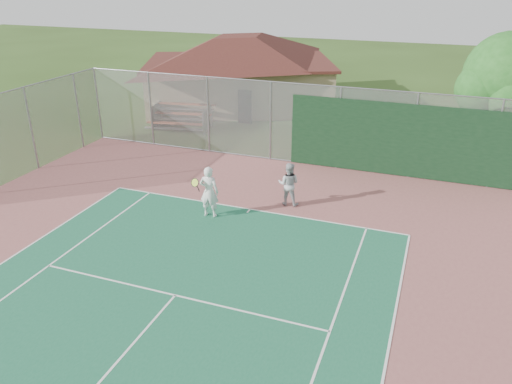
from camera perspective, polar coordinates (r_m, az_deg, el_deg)
back_fence at (r=21.22m, az=9.68°, el=6.88°), size 20.08×0.11×3.53m
side_fence_left at (r=22.91m, az=-24.30°, el=6.58°), size 0.08×9.00×3.50m
clubhouse at (r=31.33m, az=-1.93°, el=14.39°), size 13.76×11.68×5.03m
bleachers at (r=27.34m, az=-8.50°, el=8.57°), size 3.50×2.40×1.19m
tree at (r=23.15m, az=26.98°, el=11.49°), size 4.12×3.90×5.75m
player_white_front at (r=16.99m, az=-5.39°, el=-0.01°), size 0.90×0.71×1.81m
player_grey_back at (r=17.85m, az=3.75°, el=0.86°), size 0.82×0.67×1.59m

